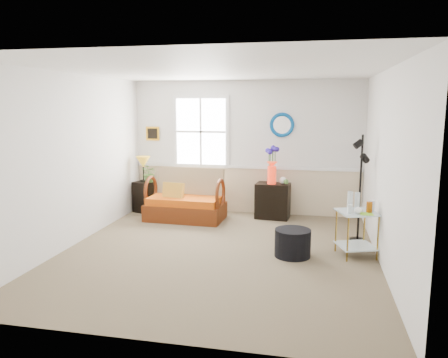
% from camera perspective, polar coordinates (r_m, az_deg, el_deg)
% --- Properties ---
extents(floor, '(4.50, 5.00, 0.01)m').
position_cam_1_polar(floor, '(6.46, -0.76, -9.56)').
color(floor, '#6D6148').
rests_on(floor, ground).
extents(ceiling, '(4.50, 5.00, 0.01)m').
position_cam_1_polar(ceiling, '(6.12, -0.82, 14.09)').
color(ceiling, white).
rests_on(ceiling, walls).
extents(walls, '(4.51, 5.01, 2.60)m').
position_cam_1_polar(walls, '(6.16, -0.79, 1.94)').
color(walls, silver).
rests_on(walls, floor).
extents(wainscot, '(4.46, 0.02, 0.90)m').
position_cam_1_polar(wainscot, '(8.70, 2.79, -1.46)').
color(wainscot, '#CAB391').
rests_on(wainscot, walls).
extents(chair_rail, '(4.46, 0.04, 0.06)m').
position_cam_1_polar(chair_rail, '(8.62, 2.81, 1.59)').
color(chair_rail, white).
rests_on(chair_rail, walls).
extents(window, '(1.14, 0.06, 1.44)m').
position_cam_1_polar(window, '(8.73, -3.03, 6.19)').
color(window, white).
rests_on(window, walls).
extents(picture, '(0.28, 0.03, 0.28)m').
position_cam_1_polar(picture, '(9.06, -9.29, 5.88)').
color(picture, '#B87F16').
rests_on(picture, walls).
extents(mirror, '(0.47, 0.07, 0.47)m').
position_cam_1_polar(mirror, '(8.47, 7.58, 7.02)').
color(mirror, '#086CB5').
rests_on(mirror, walls).
extents(loveseat, '(1.45, 0.86, 0.93)m').
position_cam_1_polar(loveseat, '(8.18, -5.08, -2.11)').
color(loveseat, '#551C0A').
rests_on(loveseat, floor).
extents(throw_pillow, '(0.41, 0.16, 0.40)m').
position_cam_1_polar(throw_pillow, '(8.16, -6.65, -1.88)').
color(throw_pillow, orange).
rests_on(throw_pillow, loveseat).
extents(lamp_stand, '(0.45, 0.45, 0.61)m').
position_cam_1_polar(lamp_stand, '(8.91, -10.37, -2.30)').
color(lamp_stand, black).
rests_on(lamp_stand, floor).
extents(table_lamp, '(0.30, 0.30, 0.51)m').
position_cam_1_polar(table_lamp, '(8.78, -10.48, 1.26)').
color(table_lamp, gold).
rests_on(table_lamp, lamp_stand).
extents(potted_plant, '(0.48, 0.49, 0.28)m').
position_cam_1_polar(potted_plant, '(8.75, -9.68, 0.50)').
color(potted_plant, '#4E7C35').
rests_on(potted_plant, lamp_stand).
extents(cabinet, '(0.66, 0.46, 0.67)m').
position_cam_1_polar(cabinet, '(8.32, 6.38, -2.85)').
color(cabinet, black).
rests_on(cabinet, floor).
extents(flower_vase, '(0.27, 0.27, 0.70)m').
position_cam_1_polar(flower_vase, '(8.16, 6.28, 1.78)').
color(flower_vase, red).
rests_on(flower_vase, cabinet).
extents(side_table, '(0.65, 0.65, 0.65)m').
position_cam_1_polar(side_table, '(6.51, 16.90, -6.86)').
color(side_table, olive).
rests_on(side_table, floor).
extents(tabletop_items, '(0.47, 0.47, 0.26)m').
position_cam_1_polar(tabletop_items, '(6.42, 17.43, -2.93)').
color(tabletop_items, silver).
rests_on(tabletop_items, side_table).
extents(floor_lamp, '(0.31, 0.31, 1.68)m').
position_cam_1_polar(floor_lamp, '(7.12, 17.35, -1.20)').
color(floor_lamp, black).
rests_on(floor_lamp, floor).
extents(ottoman, '(0.55, 0.55, 0.39)m').
position_cam_1_polar(ottoman, '(6.32, 8.95, -8.25)').
color(ottoman, black).
rests_on(ottoman, floor).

